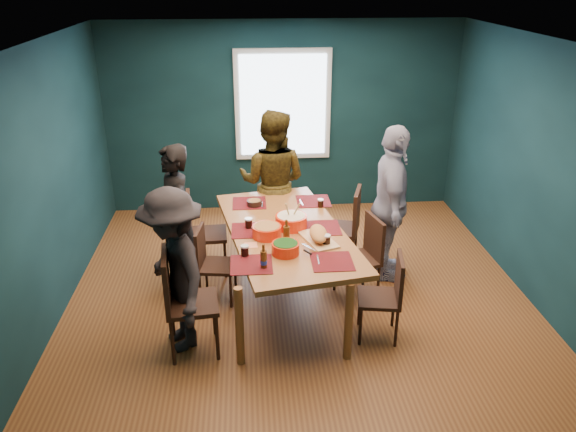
% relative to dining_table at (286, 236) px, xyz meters
% --- Properties ---
extents(room, '(5.01, 5.01, 2.71)m').
position_rel_dining_table_xyz_m(room, '(0.15, 0.40, 0.60)').
color(room, brown).
rests_on(room, ground).
extents(dining_table, '(1.51, 2.40, 0.85)m').
position_rel_dining_table_xyz_m(dining_table, '(0.00, 0.00, 0.00)').
color(dining_table, '#A26530').
rests_on(dining_table, floor).
extents(chair_left_far, '(0.47, 0.47, 0.98)m').
position_rel_dining_table_xyz_m(chair_left_far, '(-0.96, 0.72, -0.20)').
color(chair_left_far, '#331B11').
rests_on(chair_left_far, floor).
extents(chair_left_mid, '(0.43, 0.43, 0.84)m').
position_rel_dining_table_xyz_m(chair_left_mid, '(-0.81, 0.09, -0.28)').
color(chair_left_mid, '#331B11').
rests_on(chair_left_mid, floor).
extents(chair_left_near, '(0.52, 0.52, 1.03)m').
position_rel_dining_table_xyz_m(chair_left_near, '(-1.02, -0.80, -0.17)').
color(chair_left_near, '#331B11').
rests_on(chair_left_near, floor).
extents(chair_right_far, '(0.56, 0.56, 0.99)m').
position_rel_dining_table_xyz_m(chair_right_far, '(0.77, 0.72, -0.19)').
color(chair_right_far, '#331B11').
rests_on(chair_right_far, floor).
extents(chair_right_mid, '(0.50, 0.50, 0.91)m').
position_rel_dining_table_xyz_m(chair_right_mid, '(0.85, 0.06, -0.24)').
color(chair_right_mid, '#331B11').
rests_on(chair_right_mid, floor).
extents(chair_right_near, '(0.45, 0.45, 0.87)m').
position_rel_dining_table_xyz_m(chair_right_near, '(0.92, -0.72, -0.26)').
color(chair_right_near, '#331B11').
rests_on(chair_right_near, floor).
extents(person_far_left, '(0.58, 0.71, 1.67)m').
position_rel_dining_table_xyz_m(person_far_left, '(-1.17, 0.35, 0.07)').
color(person_far_left, black).
rests_on(person_far_left, floor).
extents(person_back, '(1.04, 0.92, 1.80)m').
position_rel_dining_table_xyz_m(person_back, '(-0.07, 1.27, 0.13)').
color(person_back, black).
rests_on(person_back, floor).
extents(person_right, '(0.57, 1.10, 1.80)m').
position_rel_dining_table_xyz_m(person_right, '(1.21, 0.45, 0.13)').
color(person_right, white).
rests_on(person_right, floor).
extents(person_near_left, '(0.95, 1.18, 1.59)m').
position_rel_dining_table_xyz_m(person_near_left, '(-1.07, -0.69, 0.03)').
color(person_near_left, black).
rests_on(person_near_left, floor).
extents(bowl_salad, '(0.29, 0.29, 0.12)m').
position_rel_dining_table_xyz_m(bowl_salad, '(-0.20, -0.16, 0.14)').
color(bowl_salad, red).
rests_on(bowl_salad, dining_table).
extents(bowl_dumpling, '(0.33, 0.33, 0.31)m').
position_rel_dining_table_xyz_m(bowl_dumpling, '(0.06, 0.05, 0.15)').
color(bowl_dumpling, red).
rests_on(bowl_dumpling, dining_table).
extents(bowl_herbs, '(0.26, 0.26, 0.12)m').
position_rel_dining_table_xyz_m(bowl_herbs, '(-0.04, -0.53, 0.14)').
color(bowl_herbs, red).
rests_on(bowl_herbs, dining_table).
extents(cutting_board, '(0.38, 0.61, 0.13)m').
position_rel_dining_table_xyz_m(cutting_board, '(0.30, -0.28, 0.14)').
color(cutting_board, tan).
rests_on(cutting_board, dining_table).
extents(small_bowl, '(0.17, 0.17, 0.07)m').
position_rel_dining_table_xyz_m(small_bowl, '(-0.31, 0.65, 0.12)').
color(small_bowl, black).
rests_on(small_bowl, dining_table).
extents(beer_bottle_a, '(0.06, 0.06, 0.23)m').
position_rel_dining_table_xyz_m(beer_bottle_a, '(-0.26, -0.79, 0.16)').
color(beer_bottle_a, '#4E2A0D').
rests_on(beer_bottle_a, dining_table).
extents(beer_bottle_b, '(0.06, 0.06, 0.25)m').
position_rel_dining_table_xyz_m(beer_bottle_b, '(-0.02, -0.32, 0.18)').
color(beer_bottle_b, '#4E2A0D').
rests_on(beer_bottle_b, dining_table).
extents(cola_glass_a, '(0.08, 0.08, 0.11)m').
position_rel_dining_table_xyz_m(cola_glass_a, '(-0.43, -0.55, 0.14)').
color(cola_glass_a, black).
rests_on(cola_glass_a, dining_table).
extents(cola_glass_b, '(0.08, 0.08, 0.11)m').
position_rel_dining_table_xyz_m(cola_glass_b, '(0.37, -0.39, 0.14)').
color(cola_glass_b, black).
rests_on(cola_glass_b, dining_table).
extents(cola_glass_c, '(0.07, 0.07, 0.09)m').
position_rel_dining_table_xyz_m(cola_glass_c, '(0.43, 0.56, 0.13)').
color(cola_glass_c, black).
rests_on(cola_glass_c, dining_table).
extents(cola_glass_d, '(0.08, 0.08, 0.11)m').
position_rel_dining_table_xyz_m(cola_glass_d, '(-0.38, 0.06, 0.14)').
color(cola_glass_d, black).
rests_on(cola_glass_d, dining_table).
extents(napkin_a, '(0.15, 0.15, 0.00)m').
position_rel_dining_table_xyz_m(napkin_a, '(0.37, 0.07, 0.08)').
color(napkin_a, '#F18A65').
rests_on(napkin_a, dining_table).
extents(napkin_b, '(0.13, 0.13, 0.00)m').
position_rel_dining_table_xyz_m(napkin_b, '(-0.37, -0.34, 0.08)').
color(napkin_b, '#F18A65').
rests_on(napkin_b, dining_table).
extents(napkin_c, '(0.15, 0.15, 0.00)m').
position_rel_dining_table_xyz_m(napkin_c, '(0.32, -0.76, 0.08)').
color(napkin_c, '#F18A65').
rests_on(napkin_c, dining_table).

